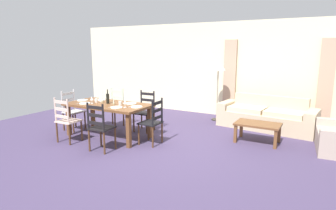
% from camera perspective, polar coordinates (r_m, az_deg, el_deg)
% --- Properties ---
extents(ground_plane, '(9.60, 9.60, 0.02)m').
position_cam_1_polar(ground_plane, '(5.89, -2.62, -8.11)').
color(ground_plane, '#433758').
extents(wall_far, '(9.60, 0.16, 2.70)m').
position_cam_1_polar(wall_far, '(8.55, 9.24, 7.14)').
color(wall_far, beige).
rests_on(wall_far, ground_plane).
extents(curtain_panel_left, '(0.35, 0.08, 2.20)m').
position_cam_1_polar(curtain_panel_left, '(8.27, 12.35, 5.15)').
color(curtain_panel_left, tan).
rests_on(curtain_panel_left, ground_plane).
extents(curtain_panel_right, '(0.35, 0.08, 2.20)m').
position_cam_1_polar(curtain_panel_right, '(7.90, 29.22, 3.71)').
color(curtain_panel_right, tan).
rests_on(curtain_panel_right, ground_plane).
extents(dining_table, '(1.90, 0.96, 0.75)m').
position_cam_1_polar(dining_table, '(6.40, -12.01, -0.51)').
color(dining_table, brown).
rests_on(dining_table, ground_plane).
extents(dining_chair_near_left, '(0.43, 0.41, 0.96)m').
position_cam_1_polar(dining_chair_near_left, '(6.28, -19.77, -2.91)').
color(dining_chair_near_left, beige).
rests_on(dining_chair_near_left, ground_plane).
extents(dining_chair_near_right, '(0.44, 0.42, 0.96)m').
position_cam_1_polar(dining_chair_near_right, '(5.56, -13.56, -4.34)').
color(dining_chair_near_right, black).
rests_on(dining_chair_near_right, ground_plane).
extents(dining_chair_far_left, '(0.43, 0.41, 0.96)m').
position_cam_1_polar(dining_chair_far_left, '(7.27, -10.71, -0.56)').
color(dining_chair_far_left, beige).
rests_on(dining_chair_far_left, ground_plane).
extents(dining_chair_far_right, '(0.43, 0.41, 0.96)m').
position_cam_1_polar(dining_chair_far_right, '(6.78, -4.65, -1.25)').
color(dining_chair_far_right, black).
rests_on(dining_chair_far_right, ground_plane).
extents(dining_chair_head_west, '(0.41, 0.43, 0.96)m').
position_cam_1_polar(dining_chair_head_west, '(7.23, -18.78, -1.04)').
color(dining_chair_head_west, beige).
rests_on(dining_chair_head_west, ground_plane).
extents(dining_chair_head_east, '(0.40, 0.42, 0.96)m').
position_cam_1_polar(dining_chair_head_east, '(5.79, -3.14, -3.40)').
color(dining_chair_head_east, black).
rests_on(dining_chair_head_east, ground_plane).
extents(dinner_plate_near_left, '(0.24, 0.24, 0.02)m').
position_cam_1_polar(dinner_plate_near_left, '(6.51, -16.47, 0.33)').
color(dinner_plate_near_left, white).
rests_on(dinner_plate_near_left, dining_table).
extents(fork_near_left, '(0.02, 0.17, 0.01)m').
position_cam_1_polar(fork_near_left, '(6.62, -17.37, 0.40)').
color(fork_near_left, silver).
rests_on(fork_near_left, dining_table).
extents(dinner_plate_near_right, '(0.24, 0.24, 0.02)m').
position_cam_1_polar(dinner_plate_near_right, '(5.91, -10.37, -0.48)').
color(dinner_plate_near_right, white).
rests_on(dinner_plate_near_right, dining_table).
extents(fork_near_right, '(0.02, 0.17, 0.01)m').
position_cam_1_polar(fork_near_right, '(6.01, -11.47, -0.39)').
color(fork_near_right, silver).
rests_on(fork_near_right, dining_table).
extents(dinner_plate_far_left, '(0.24, 0.24, 0.02)m').
position_cam_1_polar(dinner_plate_far_left, '(6.86, -13.48, 1.02)').
color(dinner_plate_far_left, white).
rests_on(dinner_plate_far_left, dining_table).
extents(fork_far_left, '(0.02, 0.17, 0.01)m').
position_cam_1_polar(fork_far_left, '(6.97, -14.38, 1.08)').
color(fork_far_left, silver).
rests_on(fork_far_left, dining_table).
extents(dinner_plate_far_right, '(0.24, 0.24, 0.02)m').
position_cam_1_polar(dinner_plate_far_right, '(6.29, -7.46, 0.33)').
color(dinner_plate_far_right, white).
rests_on(dinner_plate_far_right, dining_table).
extents(fork_far_right, '(0.02, 0.17, 0.01)m').
position_cam_1_polar(fork_far_right, '(6.38, -8.54, 0.40)').
color(fork_far_right, silver).
rests_on(fork_far_right, dining_table).
extents(dinner_plate_head_west, '(0.24, 0.24, 0.02)m').
position_cam_1_polar(dinner_plate_head_west, '(6.92, -16.89, 0.93)').
color(dinner_plate_head_west, white).
rests_on(dinner_plate_head_west, dining_table).
extents(fork_head_west, '(0.03, 0.17, 0.01)m').
position_cam_1_polar(fork_head_west, '(7.03, -17.74, 0.98)').
color(fork_head_west, silver).
rests_on(fork_head_west, dining_table).
extents(dinner_plate_head_east, '(0.24, 0.24, 0.02)m').
position_cam_1_polar(dinner_plate_head_east, '(5.90, -6.35, -0.37)').
color(dinner_plate_head_east, white).
rests_on(dinner_plate_head_east, dining_table).
extents(fork_head_east, '(0.02, 0.17, 0.01)m').
position_cam_1_polar(fork_head_east, '(5.99, -7.52, -0.29)').
color(fork_head_east, silver).
rests_on(fork_head_east, dining_table).
extents(wine_bottle, '(0.07, 0.07, 0.32)m').
position_cam_1_polar(wine_bottle, '(6.39, -12.06, 1.34)').
color(wine_bottle, black).
rests_on(wine_bottle, dining_table).
extents(wine_glass_near_left, '(0.06, 0.06, 0.16)m').
position_cam_1_polar(wine_glass_near_left, '(6.48, -15.14, 1.26)').
color(wine_glass_near_left, white).
rests_on(wine_glass_near_left, dining_table).
extents(wine_glass_near_right, '(0.06, 0.06, 0.16)m').
position_cam_1_polar(wine_glass_near_right, '(5.90, -8.69, 0.57)').
color(wine_glass_near_right, white).
rests_on(wine_glass_near_right, dining_table).
extents(wine_glass_far_left, '(0.06, 0.06, 0.16)m').
position_cam_1_polar(wine_glass_far_left, '(6.68, -13.45, 1.64)').
color(wine_glass_far_left, white).
rests_on(wine_glass_far_left, dining_table).
extents(coffee_cup_primary, '(0.07, 0.07, 0.09)m').
position_cam_1_polar(coffee_cup_primary, '(6.15, -9.64, 0.35)').
color(coffee_cup_primary, beige).
rests_on(coffee_cup_primary, dining_table).
extents(coffee_cup_secondary, '(0.07, 0.07, 0.09)m').
position_cam_1_polar(coffee_cup_secondary, '(6.57, -14.29, 0.86)').
color(coffee_cup_secondary, beige).
rests_on(coffee_cup_secondary, dining_table).
extents(candle_tall, '(0.05, 0.05, 0.28)m').
position_cam_1_polar(candle_tall, '(6.50, -13.14, 1.12)').
color(candle_tall, '#998C66').
rests_on(candle_tall, dining_table).
extents(candle_short, '(0.05, 0.05, 0.15)m').
position_cam_1_polar(candle_short, '(6.22, -10.92, 0.37)').
color(candle_short, '#998C66').
rests_on(candle_short, dining_table).
extents(couch, '(2.35, 1.04, 0.80)m').
position_cam_1_polar(couch, '(7.39, 19.28, -2.28)').
color(couch, '#C7B08C').
rests_on(couch, ground_plane).
extents(coffee_table, '(0.90, 0.56, 0.42)m').
position_cam_1_polar(coffee_table, '(6.21, 17.67, -4.09)').
color(coffee_table, brown).
rests_on(coffee_table, ground_plane).
extents(standing_lamp, '(0.40, 0.40, 1.64)m').
position_cam_1_polar(standing_lamp, '(7.75, 10.11, 7.15)').
color(standing_lamp, '#332D28').
rests_on(standing_lamp, ground_plane).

